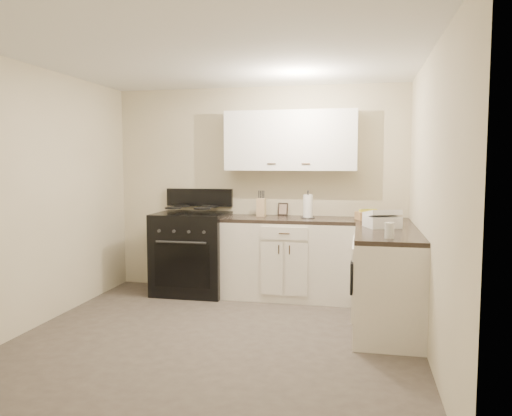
% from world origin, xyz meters
% --- Properties ---
extents(floor, '(3.60, 3.60, 0.00)m').
position_xyz_m(floor, '(0.00, 0.00, 0.00)').
color(floor, '#473F38').
rests_on(floor, ground).
extents(ceiling, '(3.60, 3.60, 0.00)m').
position_xyz_m(ceiling, '(0.00, 0.00, 2.50)').
color(ceiling, white).
rests_on(ceiling, wall_back).
extents(wall_back, '(3.60, 0.00, 3.60)m').
position_xyz_m(wall_back, '(0.00, 1.80, 1.25)').
color(wall_back, beige).
rests_on(wall_back, ground).
extents(wall_right, '(0.00, 3.60, 3.60)m').
position_xyz_m(wall_right, '(1.80, 0.00, 1.25)').
color(wall_right, beige).
rests_on(wall_right, ground).
extents(wall_left, '(0.00, 3.60, 3.60)m').
position_xyz_m(wall_left, '(-1.80, 0.00, 1.25)').
color(wall_left, beige).
rests_on(wall_left, ground).
extents(wall_front, '(3.60, 0.00, 3.60)m').
position_xyz_m(wall_front, '(0.00, -1.80, 1.25)').
color(wall_front, beige).
rests_on(wall_front, ground).
extents(base_cabinets_back, '(1.55, 0.60, 0.90)m').
position_xyz_m(base_cabinets_back, '(0.43, 1.50, 0.45)').
color(base_cabinets_back, silver).
rests_on(base_cabinets_back, floor).
extents(base_cabinets_right, '(0.60, 1.90, 0.90)m').
position_xyz_m(base_cabinets_right, '(1.50, 0.85, 0.45)').
color(base_cabinets_right, silver).
rests_on(base_cabinets_right, floor).
extents(countertop_back, '(1.55, 0.60, 0.04)m').
position_xyz_m(countertop_back, '(0.43, 1.50, 0.92)').
color(countertop_back, black).
rests_on(countertop_back, base_cabinets_back).
extents(countertop_right, '(0.60, 1.90, 0.04)m').
position_xyz_m(countertop_right, '(1.50, 0.85, 0.92)').
color(countertop_right, black).
rests_on(countertop_right, base_cabinets_right).
extents(upper_cabinets, '(1.55, 0.30, 0.70)m').
position_xyz_m(upper_cabinets, '(0.43, 1.65, 1.84)').
color(upper_cabinets, white).
rests_on(upper_cabinets, wall_back).
extents(stove, '(0.85, 0.73, 1.03)m').
position_xyz_m(stove, '(-0.75, 1.48, 0.46)').
color(stove, black).
rests_on(stove, floor).
extents(knife_block, '(0.11, 0.10, 0.22)m').
position_xyz_m(knife_block, '(0.08, 1.60, 1.05)').
color(knife_block, tan).
rests_on(knife_block, countertop_back).
extents(paper_towel, '(0.12, 0.12, 0.27)m').
position_xyz_m(paper_towel, '(0.65, 1.53, 1.08)').
color(paper_towel, white).
rests_on(paper_towel, countertop_back).
extents(picture_frame, '(0.13, 0.06, 0.15)m').
position_xyz_m(picture_frame, '(0.32, 1.76, 1.02)').
color(picture_frame, black).
rests_on(picture_frame, countertop_back).
extents(wicker_basket, '(0.31, 0.26, 0.09)m').
position_xyz_m(wicker_basket, '(1.34, 1.51, 0.98)').
color(wicker_basket, tan).
rests_on(wicker_basket, countertop_right).
extents(countertop_grill, '(0.39, 0.37, 0.11)m').
position_xyz_m(countertop_grill, '(1.46, 0.84, 1.00)').
color(countertop_grill, white).
rests_on(countertop_grill, countertop_right).
extents(glass_jar, '(0.09, 0.09, 0.13)m').
position_xyz_m(glass_jar, '(1.49, 0.11, 1.01)').
color(glass_jar, silver).
rests_on(glass_jar, countertop_right).
extents(oven_mitt_near, '(0.02, 0.17, 0.29)m').
position_xyz_m(oven_mitt_near, '(1.18, 0.32, 0.54)').
color(oven_mitt_near, black).
rests_on(oven_mitt_near, base_cabinets_right).
extents(oven_mitt_far, '(0.02, 0.16, 0.28)m').
position_xyz_m(oven_mitt_far, '(1.18, 0.62, 0.48)').
color(oven_mitt_far, black).
rests_on(oven_mitt_far, base_cabinets_right).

